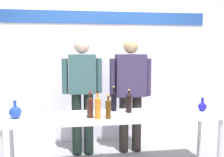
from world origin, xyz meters
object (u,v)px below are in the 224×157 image
Objects in this scene: wine_bottle_0 at (129,102)px; wine_bottle_4 at (90,107)px; decanter_blue_left at (15,112)px; wine_bottle_2 at (108,108)px; wine_glass_right_3 at (163,104)px; wine_glass_right_1 at (152,105)px; decanter_blue_right at (202,106)px; wine_bottle_1 at (114,101)px; presenter_left at (82,89)px; wine_glass_left_0 at (69,109)px; wine_glass_left_1 at (47,104)px; wine_glass_left_2 at (38,112)px; presenter_right at (131,87)px; wine_glass_right_2 at (190,105)px; wine_glass_right_0 at (144,104)px; wine_bottle_3 at (98,107)px; display_table at (114,119)px.

wine_bottle_0 is 0.54m from wine_bottle_4.
decanter_blue_left is 1.09m from wine_bottle_2.
wine_glass_right_1 is at bearing -161.93° from wine_glass_right_3.
wine_glass_right_3 is at bearing 18.07° from wine_glass_right_1.
decanter_blue_right is 0.54× the size of wine_bottle_1.
presenter_left reaches higher than wine_bottle_2.
wine_bottle_2 is 0.60m from wine_glass_right_1.
decanter_blue_left is 1.64× the size of wine_glass_left_0.
wine_glass_left_2 is at bearing -101.61° from wine_glass_left_1.
presenter_right reaches higher than wine_bottle_4.
wine_bottle_4 is at bearing -176.44° from wine_glass_right_2.
presenter_right is 1.26m from wine_glass_left_1.
wine_glass_right_2 is at bearing -26.02° from presenter_left.
wine_glass_right_0 is (-0.76, 0.09, 0.04)m from decanter_blue_right.
wine_glass_right_0 is at bearing -83.70° from presenter_right.
wine_bottle_4 is at bearing 5.02° from wine_glass_left_2.
wine_bottle_0 is at bearing 3.03° from decanter_blue_left.
wine_bottle_3 reaches higher than wine_glass_right_1.
wine_bottle_3 is (-1.40, -0.17, 0.08)m from decanter_blue_right.
wine_bottle_4 is (0.87, -0.11, 0.06)m from decanter_blue_left.
wine_glass_right_0 is at bearing 22.50° from wine_bottle_3.
wine_glass_right_3 is at bearing 1.04° from wine_glass_left_0.
wine_glass_right_2 is (0.50, 0.00, -0.01)m from wine_glass_right_1.
wine_glass_left_2 reaches higher than wine_glass_left_0.
decanter_blue_right is at bearing -37.50° from presenter_right.
presenter_left reaches higher than wine_bottle_1.
wine_bottle_4 reaches higher than wine_glass_right_3.
display_table is 17.37× the size of wine_glass_right_1.
presenter_left is 11.03× the size of wine_glass_right_1.
display_table is 15.86× the size of wine_glass_left_1.
wine_glass_right_0 is at bearing 14.43° from display_table.
wine_glass_right_1 is at bearing -78.83° from presenter_right.
wine_bottle_2 is (0.26, -0.81, -0.10)m from presenter_left.
wine_bottle_3 is 0.11m from wine_bottle_4.
wine_glass_right_1 is 0.50m from wine_glass_right_2.
wine_bottle_0 is 0.21m from wine_glass_right_0.
wine_bottle_0 is at bearing -175.25° from wine_glass_right_0.
wine_bottle_3 is 2.13× the size of wine_glass_right_1.
wine_glass_left_2 is (-0.53, -0.79, -0.13)m from presenter_left.
wine_glass_right_3 is (0.44, -0.05, -0.02)m from wine_bottle_0.
display_table is 1.00m from wine_glass_right_2.
presenter_left is at bearing 94.45° from wine_bottle_4.
wine_bottle_1 is (-1.15, 0.18, 0.08)m from decanter_blue_right.
wine_glass_right_1 reaches higher than wine_glass_right_2.
wine_bottle_0 reaches higher than wine_glass_left_2.
decanter_blue_left is 1.41× the size of wine_glass_right_0.
display_table is at bearing -61.06° from presenter_left.
wine_bottle_4 is at bearing -85.55° from presenter_left.
wine_bottle_2 is (-0.13, -0.37, -0.01)m from wine_bottle_1.
wine_bottle_1 reaches higher than wine_glass_right_0.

